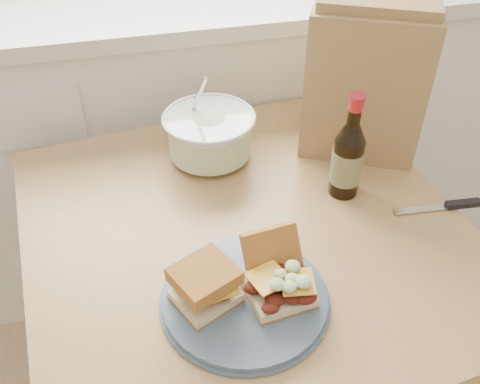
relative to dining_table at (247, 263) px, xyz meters
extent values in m
cube|color=white|center=(-0.08, 0.77, -0.16)|extent=(2.40, 0.60, 0.90)
cube|color=tan|center=(0.00, 0.00, 0.09)|extent=(0.95, 0.95, 0.04)
cube|color=tan|center=(-0.42, 0.33, -0.27)|extent=(0.06, 0.06, 0.68)
cube|color=tan|center=(0.33, 0.42, -0.27)|extent=(0.06, 0.06, 0.68)
cylinder|color=#485F75|center=(-0.05, -0.18, 0.11)|extent=(0.28, 0.28, 0.02)
cube|color=beige|center=(-0.12, -0.17, 0.13)|extent=(0.13, 0.12, 0.02)
cube|color=yellow|center=(-0.12, -0.17, 0.16)|extent=(0.08, 0.08, 0.00)
cube|color=#A05B2A|center=(-0.12, -0.17, 0.18)|extent=(0.13, 0.12, 0.03)
cube|color=beige|center=(0.01, -0.19, 0.13)|extent=(0.12, 0.11, 0.02)
cube|color=yellow|center=(0.01, -0.19, 0.17)|extent=(0.07, 0.07, 0.00)
cube|color=#A05B2A|center=(0.01, -0.13, 0.16)|extent=(0.11, 0.08, 0.09)
cone|color=silver|center=(-0.02, 0.25, 0.16)|extent=(0.20, 0.20, 0.11)
cylinder|color=white|center=(-0.02, 0.25, 0.15)|extent=(0.19, 0.19, 0.07)
torus|color=silver|center=(-0.02, 0.25, 0.21)|extent=(0.21, 0.21, 0.01)
cylinder|color=silver|center=(-0.04, 0.28, 0.24)|extent=(0.04, 0.08, 0.14)
cylinder|color=black|center=(0.23, 0.06, 0.17)|extent=(0.06, 0.06, 0.13)
cone|color=black|center=(0.23, 0.06, 0.26)|extent=(0.06, 0.06, 0.04)
cylinder|color=black|center=(0.23, 0.06, 0.30)|extent=(0.03, 0.03, 0.06)
cylinder|color=red|center=(0.23, 0.06, 0.32)|extent=(0.03, 0.03, 0.02)
cylinder|color=#AA1F34|center=(0.23, 0.06, 0.34)|extent=(0.03, 0.03, 0.01)
cylinder|color=#2F3A1D|center=(0.23, 0.06, 0.18)|extent=(0.07, 0.07, 0.08)
cube|color=silver|center=(0.37, -0.04, 0.11)|extent=(0.13, 0.03, 0.00)
cube|color=black|center=(0.45, -0.04, 0.11)|extent=(0.08, 0.02, 0.01)
cube|color=#A17F4E|center=(0.32, 0.22, 0.27)|extent=(0.31, 0.26, 0.34)
camera|label=1|loc=(-0.19, -0.75, 0.84)|focal=40.00mm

